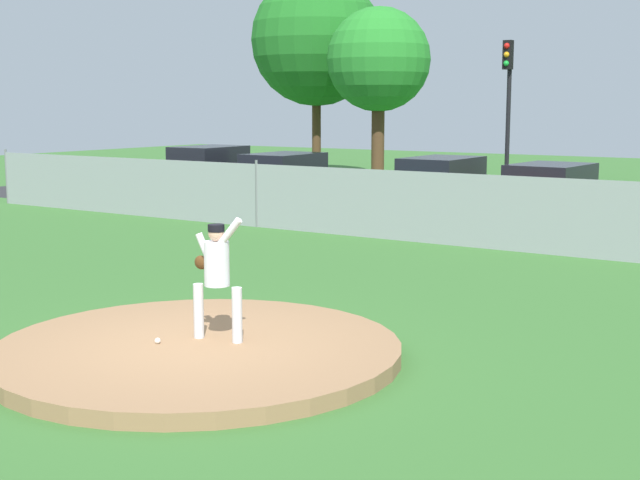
# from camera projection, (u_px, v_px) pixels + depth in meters

# --- Properties ---
(ground_plane) EXTENTS (80.00, 80.00, 0.00)m
(ground_plane) POSITION_uv_depth(u_px,v_px,m) (417.00, 280.00, 16.10)
(ground_plane) COLOR #386B2D
(asphalt_strip) EXTENTS (44.00, 7.00, 0.01)m
(asphalt_strip) POSITION_uv_depth(u_px,v_px,m) (567.00, 226.00, 23.11)
(asphalt_strip) COLOR #2B2B2D
(asphalt_strip) RESTS_ON ground_plane
(pitchers_mound) EXTENTS (5.12, 5.12, 0.19)m
(pitchers_mound) POSITION_uv_depth(u_px,v_px,m) (198.00, 351.00, 11.13)
(pitchers_mound) COLOR #99704C
(pitchers_mound) RESTS_ON ground_plane
(pitcher_youth) EXTENTS (0.79, 0.32, 1.60)m
(pitcher_youth) POSITION_uv_depth(u_px,v_px,m) (216.00, 270.00, 11.14)
(pitcher_youth) COLOR silver
(pitcher_youth) RESTS_ON pitchers_mound
(baseball) EXTENTS (0.07, 0.07, 0.07)m
(baseball) POSITION_uv_depth(u_px,v_px,m) (158.00, 341.00, 11.10)
(baseball) COLOR white
(baseball) RESTS_ON pitchers_mound
(chainlink_fence) EXTENTS (33.67, 0.07, 1.74)m
(chainlink_fence) POSITION_uv_depth(u_px,v_px,m) (502.00, 213.00, 19.27)
(chainlink_fence) COLOR gray
(chainlink_fence) RESTS_ON ground_plane
(parked_car_charcoal) EXTENTS (1.87, 4.31, 1.80)m
(parked_car_charcoal) POSITION_uv_depth(u_px,v_px,m) (209.00, 175.00, 29.03)
(parked_car_charcoal) COLOR #232328
(parked_car_charcoal) RESTS_ON ground_plane
(parked_car_red) EXTENTS (2.08, 4.30, 1.65)m
(parked_car_red) POSITION_uv_depth(u_px,v_px,m) (550.00, 197.00, 22.83)
(parked_car_red) COLOR #A81919
(parked_car_red) RESTS_ON ground_plane
(parked_car_teal) EXTENTS (1.85, 4.49, 1.70)m
(parked_car_teal) POSITION_uv_depth(u_px,v_px,m) (441.00, 189.00, 24.70)
(parked_car_teal) COLOR #146066
(parked_car_teal) RESTS_ON ground_plane
(parked_car_navy) EXTENTS (1.95, 4.60, 1.65)m
(parked_car_navy) POSITION_uv_depth(u_px,v_px,m) (284.00, 181.00, 27.74)
(parked_car_navy) COLOR #161E4C
(parked_car_navy) RESTS_ON ground_plane
(traffic_light_near) EXTENTS (0.28, 0.46, 5.14)m
(traffic_light_near) POSITION_uv_depth(u_px,v_px,m) (508.00, 93.00, 27.98)
(traffic_light_near) COLOR black
(traffic_light_near) RESTS_ON ground_plane
(tree_broad_left) EXTENTS (5.57, 5.57, 8.64)m
(tree_broad_left) POSITION_uv_depth(u_px,v_px,m) (316.00, 40.00, 37.59)
(tree_broad_left) COLOR #4C331E
(tree_broad_left) RESTS_ON ground_plane
(tree_bushy_near) EXTENTS (4.01, 4.01, 6.87)m
(tree_bushy_near) POSITION_uv_depth(u_px,v_px,m) (379.00, 60.00, 34.11)
(tree_bushy_near) COLOR #4C331E
(tree_bushy_near) RESTS_ON ground_plane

